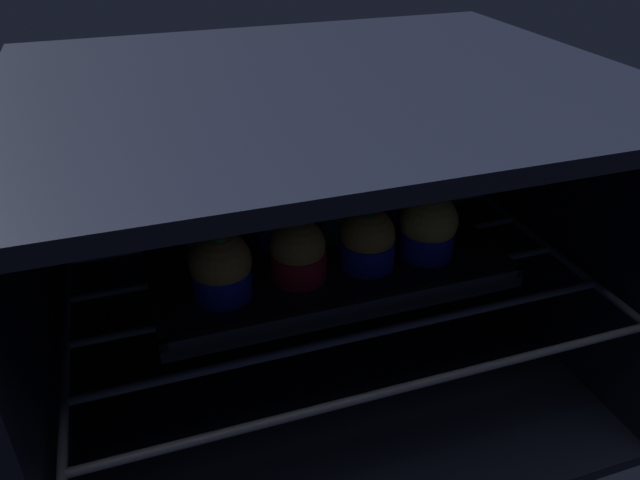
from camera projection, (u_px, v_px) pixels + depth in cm
name	position (u px, v px, depth cm)	size (l,w,h in cm)	color
oven_cavity	(312.00, 228.00, 69.66)	(59.00, 47.00, 37.00)	black
oven_rack	(324.00, 273.00, 67.95)	(54.80, 42.00, 0.80)	#444756
baking_tray	(320.00, 258.00, 68.54)	(37.50, 22.30, 2.20)	black
muffin_row0_col0	(221.00, 267.00, 60.03)	(6.21, 6.21, 7.51)	#1928B7
muffin_row0_col1	(298.00, 251.00, 62.94)	(5.92, 5.92, 6.90)	red
muffin_row0_col2	(368.00, 240.00, 64.88)	(5.92, 5.92, 6.86)	#1928B7
muffin_row0_col3	(429.00, 226.00, 66.63)	(6.33, 6.33, 7.94)	#1928B7
muffin_row1_col0	(211.00, 230.00, 66.61)	(6.50, 6.50, 7.21)	#7A238C
muffin_row1_col1	(280.00, 220.00, 68.83)	(5.92, 5.92, 6.70)	#1928B7
muffin_row1_col2	(344.00, 211.00, 70.65)	(5.92, 5.92, 6.97)	#0C8C84
muffin_row1_col3	(401.00, 199.00, 73.28)	(5.92, 5.92, 6.60)	#1928B7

